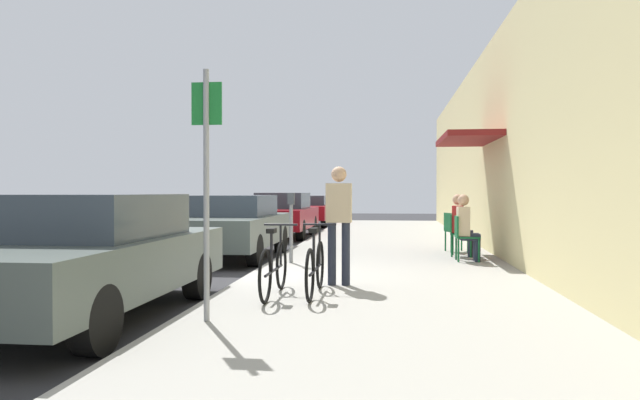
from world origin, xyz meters
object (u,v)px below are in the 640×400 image
cafe_chair_0 (463,235)px  parking_meter (291,222)px  parked_car_2 (283,214)px  bicycle_1 (315,267)px  street_sign (206,174)px  seated_patron_0 (466,225)px  cafe_chair_2 (453,229)px  cafe_chair_1 (458,232)px  parked_car_3 (309,210)px  seated_patron_1 (461,223)px  bicycle_0 (274,268)px  parked_car_1 (234,225)px  parked_car_0 (92,255)px  pedestrian_standing (339,215)px

cafe_chair_0 → parking_meter: bearing=-168.5°
parked_car_2 → bicycle_1: 11.14m
street_sign → seated_patron_0: street_sign is taller
parked_car_2 → cafe_chair_2: parked_car_2 is taller
street_sign → cafe_chair_1: (3.31, 6.47, -1.02)m
parked_car_3 → bicycle_1: size_ratio=2.57×
bicycle_1 → seated_patron_1: size_ratio=1.33×
parked_car_2 → parking_meter: bearing=-78.4°
cafe_chair_0 → cafe_chair_1: same height
parked_car_3 → bicycle_0: bearing=-83.7°
street_sign → bicycle_1: size_ratio=1.52×
cafe_chair_2 → parked_car_1: bearing=-171.0°
parked_car_1 → parked_car_3: size_ratio=1.00×
bicycle_0 → cafe_chair_1: bicycle_0 is taller
parked_car_0 → parking_meter: 4.75m
parked_car_1 → parked_car_0: bearing=-90.0°
parked_car_0 → pedestrian_standing: bearing=36.8°
seated_patron_1 → parked_car_0: bearing=-129.0°
parked_car_2 → bicycle_0: size_ratio=2.57×
street_sign → seated_patron_0: (3.37, 5.59, -0.82)m
seated_patron_0 → pedestrian_standing: 3.86m
street_sign → parked_car_0: bearing=163.3°
street_sign → cafe_chair_1: bearing=62.9°
parking_meter → cafe_chair_1: (3.26, 1.53, -0.26)m
parked_car_2 → cafe_chair_2: size_ratio=5.06×
parked_car_3 → cafe_chair_1: 13.24m
parked_car_2 → cafe_chair_1: (4.81, -6.02, -0.11)m
cafe_chair_2 → bicycle_0: bearing=-116.4°
parked_car_1 → cafe_chair_2: size_ratio=5.06×
cafe_chair_1 → bicycle_0: bearing=-120.2°
parked_car_1 → cafe_chair_1: 4.81m
bicycle_1 → seated_patron_0: 4.68m
parked_car_2 → seated_patron_1: size_ratio=3.41×
cafe_chair_0 → bicycle_0: bearing=-125.2°
parked_car_2 → cafe_chair_2: bearing=-47.0°
parking_meter → cafe_chair_1: 3.61m
cafe_chair_0 → street_sign: bearing=-120.6°
parked_car_3 → bicycle_1: parked_car_3 is taller
parked_car_2 → street_sign: (1.50, -12.49, 0.90)m
parked_car_3 → parked_car_1: bearing=-90.0°
bicycle_0 → bicycle_1: bearing=14.3°
pedestrian_standing → cafe_chair_2: bearing=66.3°
parked_car_1 → street_sign: 6.81m
parked_car_2 → seated_patron_1: parked_car_2 is taller
bicycle_1 → seated_patron_0: seated_patron_0 is taller
parked_car_3 → parked_car_2: bearing=-90.0°
parked_car_1 → parking_meter: (1.55, -1.64, 0.16)m
parked_car_3 → cafe_chair_2: bearing=-67.3°
parked_car_1 → seated_patron_0: 4.97m
parked_car_0 → parked_car_3: size_ratio=1.00×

